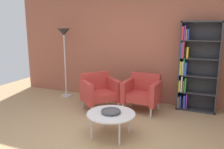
{
  "coord_description": "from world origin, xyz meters",
  "views": [
    {
      "loc": [
        1.64,
        -2.84,
        1.79
      ],
      "look_at": [
        0.11,
        0.84,
        0.95
      ],
      "focal_mm": 36.81,
      "sensor_mm": 36.0,
      "label": 1
    }
  ],
  "objects_px": {
    "coffee_table_low": "(111,115)",
    "bookshelf_tall": "(194,68)",
    "armchair_spare_guest": "(99,91)",
    "armchair_corner_red": "(142,92)",
    "decorative_bowl": "(111,111)",
    "floor_lamp_torchiere": "(64,40)"
  },
  "relations": [
    {
      "from": "decorative_bowl",
      "to": "floor_lamp_torchiere",
      "type": "distance_m",
      "value": 2.71
    },
    {
      "from": "armchair_spare_guest",
      "to": "floor_lamp_torchiere",
      "type": "relative_size",
      "value": 0.55
    },
    {
      "from": "bookshelf_tall",
      "to": "coffee_table_low",
      "type": "distance_m",
      "value": 2.23
    },
    {
      "from": "floor_lamp_torchiere",
      "to": "coffee_table_low",
      "type": "bearing_deg",
      "value": -39.47
    },
    {
      "from": "floor_lamp_torchiere",
      "to": "decorative_bowl",
      "type": "bearing_deg",
      "value": -39.47
    },
    {
      "from": "armchair_spare_guest",
      "to": "floor_lamp_torchiere",
      "type": "distance_m",
      "value": 1.66
    },
    {
      "from": "bookshelf_tall",
      "to": "coffee_table_low",
      "type": "relative_size",
      "value": 2.37
    },
    {
      "from": "decorative_bowl",
      "to": "armchair_spare_guest",
      "type": "height_order",
      "value": "armchair_spare_guest"
    },
    {
      "from": "bookshelf_tall",
      "to": "floor_lamp_torchiere",
      "type": "xyz_separation_m",
      "value": [
        -3.09,
        -0.24,
        0.52
      ]
    },
    {
      "from": "decorative_bowl",
      "to": "armchair_spare_guest",
      "type": "bearing_deg",
      "value": 124.43
    },
    {
      "from": "armchair_corner_red",
      "to": "bookshelf_tall",
      "type": "bearing_deg",
      "value": 28.69
    },
    {
      "from": "armchair_spare_guest",
      "to": "armchair_corner_red",
      "type": "relative_size",
      "value": 1.22
    },
    {
      "from": "decorative_bowl",
      "to": "floor_lamp_torchiere",
      "type": "xyz_separation_m",
      "value": [
        -1.94,
        1.59,
        1.01
      ]
    },
    {
      "from": "coffee_table_low",
      "to": "bookshelf_tall",
      "type": "bearing_deg",
      "value": 57.88
    },
    {
      "from": "armchair_spare_guest",
      "to": "armchair_corner_red",
      "type": "bearing_deg",
      "value": -31.23
    },
    {
      "from": "bookshelf_tall",
      "to": "armchair_spare_guest",
      "type": "bearing_deg",
      "value": -158.4
    },
    {
      "from": "decorative_bowl",
      "to": "armchair_spare_guest",
      "type": "distance_m",
      "value": 1.31
    },
    {
      "from": "armchair_corner_red",
      "to": "floor_lamp_torchiere",
      "type": "distance_m",
      "value": 2.35
    },
    {
      "from": "coffee_table_low",
      "to": "decorative_bowl",
      "type": "relative_size",
      "value": 2.5
    },
    {
      "from": "armchair_spare_guest",
      "to": "armchair_corner_red",
      "type": "distance_m",
      "value": 0.94
    },
    {
      "from": "decorative_bowl",
      "to": "armchair_corner_red",
      "type": "xyz_separation_m",
      "value": [
        0.16,
        1.35,
        -0.02
      ]
    },
    {
      "from": "bookshelf_tall",
      "to": "floor_lamp_torchiere",
      "type": "height_order",
      "value": "bookshelf_tall"
    }
  ]
}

